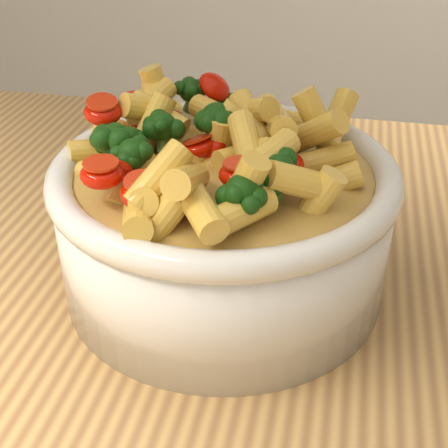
# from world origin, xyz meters

# --- Properties ---
(table) EXTENTS (1.20, 0.80, 0.90)m
(table) POSITION_xyz_m (0.00, 0.00, 0.80)
(table) COLOR tan
(table) RESTS_ON ground
(serving_bowl) EXTENTS (0.24, 0.24, 0.10)m
(serving_bowl) POSITION_xyz_m (-0.03, 0.05, 0.95)
(serving_bowl) COLOR silver
(serving_bowl) RESTS_ON table
(pasta_salad) EXTENTS (0.19, 0.19, 0.04)m
(pasta_salad) POSITION_xyz_m (-0.03, 0.05, 1.02)
(pasta_salad) COLOR #FBC44F
(pasta_salad) RESTS_ON serving_bowl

